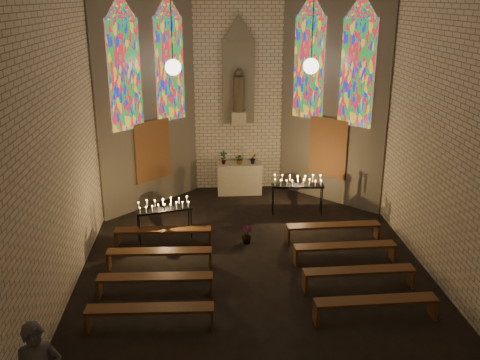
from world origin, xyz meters
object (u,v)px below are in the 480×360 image
altar (239,178)px  aisle_flower_pot (247,235)px  votive_stand_right (298,183)px  votive_stand_left (164,207)px

altar → aisle_flower_pot: size_ratio=3.01×
altar → votive_stand_right: size_ratio=0.92×
aisle_flower_pot → altar: bearing=89.1°
altar → votive_stand_right: (1.56, -1.85, 0.45)m
aisle_flower_pot → votive_stand_right: votive_stand_right is taller
votive_stand_right → votive_stand_left: bearing=-153.8°
aisle_flower_pot → votive_stand_left: (-2.11, 0.37, 0.67)m
altar → votive_stand_left: votive_stand_left is taller
aisle_flower_pot → votive_stand_left: 2.24m
votive_stand_left → votive_stand_right: (3.72, 1.49, 0.04)m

